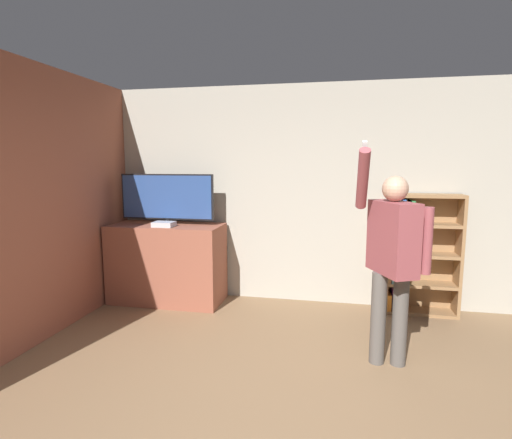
{
  "coord_description": "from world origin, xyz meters",
  "views": [
    {
      "loc": [
        0.28,
        -1.94,
        1.75
      ],
      "look_at": [
        -0.53,
        2.01,
        1.18
      ],
      "focal_mm": 28.0,
      "sensor_mm": 36.0,
      "label": 1
    }
  ],
  "objects_px": {
    "television": "(167,198)",
    "game_console": "(164,224)",
    "bookshelf": "(414,252)",
    "person": "(392,252)"
  },
  "relations": [
    {
      "from": "person",
      "to": "game_console",
      "type": "bearing_deg",
      "value": -136.25
    },
    {
      "from": "television",
      "to": "game_console",
      "type": "bearing_deg",
      "value": -79.29
    },
    {
      "from": "television",
      "to": "bookshelf",
      "type": "bearing_deg",
      "value": 2.99
    },
    {
      "from": "television",
      "to": "game_console",
      "type": "height_order",
      "value": "television"
    },
    {
      "from": "game_console",
      "to": "person",
      "type": "distance_m",
      "value": 2.7
    },
    {
      "from": "bookshelf",
      "to": "game_console",
      "type": "bearing_deg",
      "value": -173.13
    },
    {
      "from": "television",
      "to": "person",
      "type": "bearing_deg",
      "value": -24.89
    },
    {
      "from": "person",
      "to": "television",
      "type": "bearing_deg",
      "value": -139.74
    },
    {
      "from": "game_console",
      "to": "television",
      "type": "bearing_deg",
      "value": 100.71
    },
    {
      "from": "game_console",
      "to": "bookshelf",
      "type": "distance_m",
      "value": 2.98
    }
  ]
}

